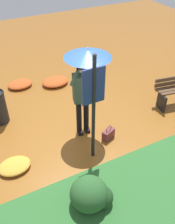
{
  "coord_description": "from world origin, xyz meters",
  "views": [
    {
      "loc": [
        -1.95,
        -4.2,
        4.04
      ],
      "look_at": [
        -0.04,
        -0.47,
        0.85
      ],
      "focal_mm": 41.29,
      "sensor_mm": 36.0,
      "label": 1
    }
  ],
  "objects": [
    {
      "name": "person_with_umbrella",
      "position": [
        0.12,
        -0.06,
        1.55
      ],
      "size": [
        0.96,
        0.96,
        2.04
      ],
      "color": "black",
      "rests_on": "ground_plane"
    },
    {
      "name": "leaf_pile_near_person",
      "position": [
        -0.74,
        2.55,
        0.08
      ],
      "size": [
        0.72,
        0.57,
        0.16
      ],
      "color": "#B74C1E",
      "rests_on": "ground_plane"
    },
    {
      "name": "leaf_pile_by_bench",
      "position": [
        -1.68,
        -0.48,
        0.07
      ],
      "size": [
        0.64,
        0.52,
        0.14
      ],
      "color": "gold",
      "rests_on": "ground_plane"
    },
    {
      "name": "shrub_cluster",
      "position": [
        -0.69,
        -1.89,
        0.28
      ],
      "size": [
        0.72,
        0.66,
        0.59
      ],
      "color": "#285628",
      "rests_on": "ground_plane"
    },
    {
      "name": "leaf_pile_far_path",
      "position": [
        0.24,
        2.2,
        0.09
      ],
      "size": [
        0.79,
        0.63,
        0.17
      ],
      "color": "#B74C1E",
      "rests_on": "ground_plane"
    },
    {
      "name": "handbag",
      "position": [
        0.44,
        -0.58,
        0.13
      ],
      "size": [
        0.33,
        0.24,
        0.37
      ],
      "color": "brown",
      "rests_on": "ground_plane"
    },
    {
      "name": "ground_plane",
      "position": [
        0.0,
        0.0,
        0.0
      ],
      "size": [
        18.0,
        18.0,
        0.0
      ],
      "primitive_type": "plane",
      "color": "brown"
    },
    {
      "name": "info_sign_post",
      "position": [
        -0.12,
        -0.86,
        1.44
      ],
      "size": [
        0.44,
        0.07,
        2.3
      ],
      "color": "black",
      "rests_on": "ground_plane"
    }
  ]
}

